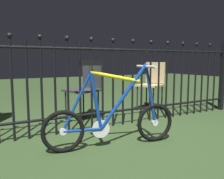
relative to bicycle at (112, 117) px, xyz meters
name	(u,v)px	position (x,y,z in m)	size (l,w,h in m)	color
ground_plane	(131,141)	(0.26, 0.05, -0.30)	(20.00, 20.00, 0.00)	#2D4121
iron_fence	(100,81)	(0.20, 0.66, 0.31)	(4.72, 0.07, 1.20)	black
bicycle	(112,117)	(0.00, 0.00, 0.00)	(1.37, 0.40, 0.87)	black
chair_charcoal	(86,85)	(0.24, 1.20, 0.20)	(0.53, 0.53, 0.83)	black
chair_tan	(152,81)	(1.52, 1.27, 0.20)	(0.51, 0.51, 0.84)	black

